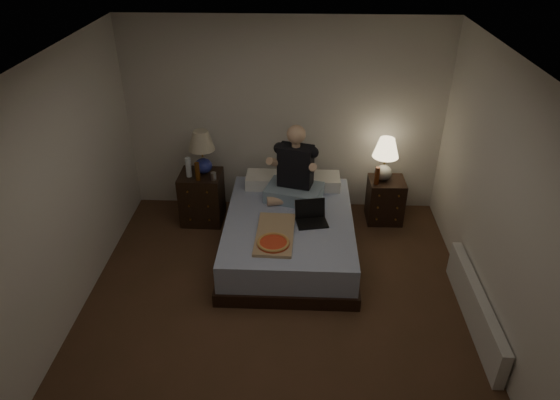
{
  "coord_description": "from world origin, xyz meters",
  "views": [
    {
      "loc": [
        0.19,
        -3.66,
        3.57
      ],
      "look_at": [
        0.0,
        0.9,
        0.85
      ],
      "focal_mm": 32.0,
      "sensor_mm": 36.0,
      "label": 1
    }
  ],
  "objects_px": {
    "nightstand_left": "(202,197)",
    "water_bottle": "(188,167)",
    "nightstand_right": "(385,200)",
    "lamp_right": "(385,159)",
    "beer_bottle_right": "(377,176)",
    "beer_bottle_left": "(197,171)",
    "laptop": "(312,215)",
    "pizza_box": "(273,243)",
    "soda_can": "(214,176)",
    "person": "(295,164)",
    "bed": "(289,235)",
    "radiator": "(475,307)",
    "lamp_left": "(202,152)"
  },
  "relations": [
    {
      "from": "water_bottle",
      "to": "laptop",
      "type": "bearing_deg",
      "value": -25.39
    },
    {
      "from": "beer_bottle_left",
      "to": "pizza_box",
      "type": "bearing_deg",
      "value": -47.99
    },
    {
      "from": "bed",
      "to": "beer_bottle_right",
      "type": "bearing_deg",
      "value": 32.28
    },
    {
      "from": "beer_bottle_left",
      "to": "lamp_right",
      "type": "bearing_deg",
      "value": 6.91
    },
    {
      "from": "lamp_right",
      "to": "beer_bottle_left",
      "type": "bearing_deg",
      "value": -173.09
    },
    {
      "from": "soda_can",
      "to": "radiator",
      "type": "xyz_separation_m",
      "value": [
        2.77,
        -1.62,
        -0.52
      ]
    },
    {
      "from": "soda_can",
      "to": "person",
      "type": "relative_size",
      "value": 0.11
    },
    {
      "from": "soda_can",
      "to": "water_bottle",
      "type": "bearing_deg",
      "value": 165.77
    },
    {
      "from": "nightstand_right",
      "to": "water_bottle",
      "type": "relative_size",
      "value": 2.31
    },
    {
      "from": "beer_bottle_left",
      "to": "pizza_box",
      "type": "xyz_separation_m",
      "value": [
        0.97,
        -1.08,
        -0.26
      ]
    },
    {
      "from": "nightstand_right",
      "to": "soda_can",
      "type": "height_order",
      "value": "soda_can"
    },
    {
      "from": "nightstand_right",
      "to": "radiator",
      "type": "height_order",
      "value": "nightstand_right"
    },
    {
      "from": "lamp_left",
      "to": "lamp_right",
      "type": "height_order",
      "value": "lamp_left"
    },
    {
      "from": "nightstand_right",
      "to": "pizza_box",
      "type": "distance_m",
      "value": 1.92
    },
    {
      "from": "lamp_left",
      "to": "beer_bottle_left",
      "type": "height_order",
      "value": "lamp_left"
    },
    {
      "from": "lamp_right",
      "to": "beer_bottle_right",
      "type": "distance_m",
      "value": 0.23
    },
    {
      "from": "lamp_left",
      "to": "beer_bottle_left",
      "type": "xyz_separation_m",
      "value": [
        -0.04,
        -0.19,
        -0.17
      ]
    },
    {
      "from": "lamp_right",
      "to": "laptop",
      "type": "relative_size",
      "value": 1.65
    },
    {
      "from": "bed",
      "to": "person",
      "type": "distance_m",
      "value": 0.83
    },
    {
      "from": "lamp_left",
      "to": "water_bottle",
      "type": "xyz_separation_m",
      "value": [
        -0.16,
        -0.1,
        -0.16
      ]
    },
    {
      "from": "beer_bottle_left",
      "to": "laptop",
      "type": "height_order",
      "value": "beer_bottle_left"
    },
    {
      "from": "nightstand_left",
      "to": "nightstand_right",
      "type": "distance_m",
      "value": 2.35
    },
    {
      "from": "nightstand_left",
      "to": "person",
      "type": "height_order",
      "value": "person"
    },
    {
      "from": "soda_can",
      "to": "beer_bottle_right",
      "type": "height_order",
      "value": "beer_bottle_right"
    },
    {
      "from": "beer_bottle_right",
      "to": "radiator",
      "type": "relative_size",
      "value": 0.14
    },
    {
      "from": "pizza_box",
      "to": "water_bottle",
      "type": "bearing_deg",
      "value": 135.41
    },
    {
      "from": "nightstand_right",
      "to": "person",
      "type": "height_order",
      "value": "person"
    },
    {
      "from": "beer_bottle_left",
      "to": "water_bottle",
      "type": "bearing_deg",
      "value": 145.15
    },
    {
      "from": "nightstand_left",
      "to": "lamp_left",
      "type": "xyz_separation_m",
      "value": [
        0.04,
        0.05,
        0.61
      ]
    },
    {
      "from": "lamp_right",
      "to": "laptop",
      "type": "xyz_separation_m",
      "value": [
        -0.9,
        -0.9,
        -0.25
      ]
    },
    {
      "from": "person",
      "to": "laptop",
      "type": "bearing_deg",
      "value": -54.45
    },
    {
      "from": "laptop",
      "to": "pizza_box",
      "type": "relative_size",
      "value": 0.45
    },
    {
      "from": "nightstand_right",
      "to": "lamp_left",
      "type": "distance_m",
      "value": 2.4
    },
    {
      "from": "laptop",
      "to": "nightstand_right",
      "type": "bearing_deg",
      "value": 31.19
    },
    {
      "from": "beer_bottle_left",
      "to": "laptop",
      "type": "relative_size",
      "value": 0.68
    },
    {
      "from": "lamp_right",
      "to": "beer_bottle_left",
      "type": "relative_size",
      "value": 2.43
    },
    {
      "from": "soda_can",
      "to": "laptop",
      "type": "height_order",
      "value": "soda_can"
    },
    {
      "from": "nightstand_left",
      "to": "water_bottle",
      "type": "height_order",
      "value": "water_bottle"
    },
    {
      "from": "beer_bottle_left",
      "to": "laptop",
      "type": "bearing_deg",
      "value": -24.43
    },
    {
      "from": "water_bottle",
      "to": "person",
      "type": "height_order",
      "value": "person"
    },
    {
      "from": "nightstand_left",
      "to": "radiator",
      "type": "relative_size",
      "value": 0.42
    },
    {
      "from": "bed",
      "to": "water_bottle",
      "type": "bearing_deg",
      "value": 154.66
    },
    {
      "from": "nightstand_left",
      "to": "beer_bottle_left",
      "type": "height_order",
      "value": "beer_bottle_left"
    },
    {
      "from": "water_bottle",
      "to": "bed",
      "type": "bearing_deg",
      "value": -25.56
    },
    {
      "from": "water_bottle",
      "to": "pizza_box",
      "type": "distance_m",
      "value": 1.63
    },
    {
      "from": "lamp_right",
      "to": "laptop",
      "type": "distance_m",
      "value": 1.3
    },
    {
      "from": "beer_bottle_right",
      "to": "lamp_left",
      "type": "bearing_deg",
      "value": 178.95
    },
    {
      "from": "person",
      "to": "laptop",
      "type": "height_order",
      "value": "person"
    },
    {
      "from": "soda_can",
      "to": "pizza_box",
      "type": "relative_size",
      "value": 0.13
    },
    {
      "from": "lamp_left",
      "to": "person",
      "type": "distance_m",
      "value": 1.17
    }
  ]
}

